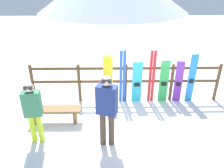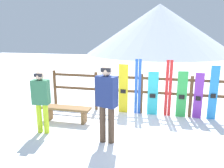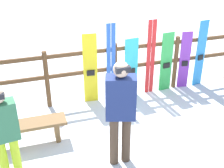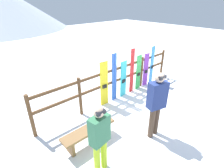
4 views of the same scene
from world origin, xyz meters
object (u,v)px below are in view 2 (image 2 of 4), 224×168
person_navy (107,99)px  snowboard_purple (198,96)px  snowboard_blue (213,93)px  bench (66,111)px  person_plaid_green (41,98)px  snowboard_yellow (123,89)px  ski_pair_blue (138,87)px  ski_pair_red (168,89)px  snowboard_cyan (153,94)px  snowboard_green (182,95)px

person_navy → snowboard_purple: person_navy is taller
person_navy → snowboard_blue: bearing=37.5°
bench → person_plaid_green: person_plaid_green is taller
person_plaid_green → snowboard_purple: size_ratio=1.15×
snowboard_yellow → ski_pair_blue: ski_pair_blue is taller
person_plaid_green → ski_pair_red: 3.64m
snowboard_cyan → snowboard_purple: 1.32m
bench → snowboard_blue: 4.26m
snowboard_cyan → ski_pair_red: bearing=0.4°
ski_pair_blue → ski_pair_red: size_ratio=1.00×
ski_pair_red → snowboard_purple: bearing=-0.2°
bench → ski_pair_red: ski_pair_red is taller
person_navy → snowboard_green: bearing=48.7°
ski_pair_red → snowboard_blue: size_ratio=1.08×
ski_pair_blue → snowboard_purple: 1.79m
snowboard_green → snowboard_cyan: bearing=-180.0°
snowboard_green → snowboard_purple: (0.47, -0.00, -0.01)m
person_plaid_green → snowboard_purple: person_plaid_green is taller
ski_pair_red → ski_pair_blue: bearing=180.0°
person_navy → person_plaid_green: (-1.70, 0.12, -0.13)m
person_navy → ski_pair_blue: bearing=76.9°
person_plaid_green → ski_pair_blue: ski_pair_blue is taller
person_plaid_green → snowboard_green: person_plaid_green is taller
bench → snowboard_green: size_ratio=1.01×
person_navy → person_plaid_green: bearing=176.1°
snowboard_cyan → snowboard_blue: size_ratio=0.85×
person_navy → snowboard_cyan: bearing=65.3°
ski_pair_blue → ski_pair_red: 0.92m
ski_pair_blue → snowboard_yellow: bearing=-179.6°
bench → ski_pair_blue: 2.27m
snowboard_purple → bench: bearing=-163.2°
ski_pair_red → snowboard_purple: 0.88m
bench → snowboard_purple: size_ratio=1.03×
snowboard_green → snowboard_blue: 0.87m
ski_pair_red → snowboard_green: size_ratio=1.23×
bench → ski_pair_blue: (1.91, 1.11, 0.54)m
person_plaid_green → snowboard_green: size_ratio=1.13×
bench → snowboard_blue: size_ratio=0.89×
ski_pair_red → snowboard_blue: bearing=-0.2°
snowboard_cyan → snowboard_purple: size_ratio=0.99×
person_plaid_green → snowboard_yellow: 2.58m
snowboard_cyan → snowboard_green: snowboard_green is taller
snowboard_yellow → ski_pair_red: (1.37, 0.00, 0.09)m
person_navy → person_plaid_green: 1.71m
snowboard_blue → person_navy: bearing=-142.5°
person_plaid_green → snowboard_blue: snowboard_blue is taller
person_plaid_green → snowboard_purple: (3.96, 1.91, -0.23)m
ski_pair_blue → snowboard_blue: ski_pair_blue is taller
snowboard_green → snowboard_purple: size_ratio=1.02×
ski_pair_blue → snowboard_purple: (1.78, -0.00, -0.18)m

